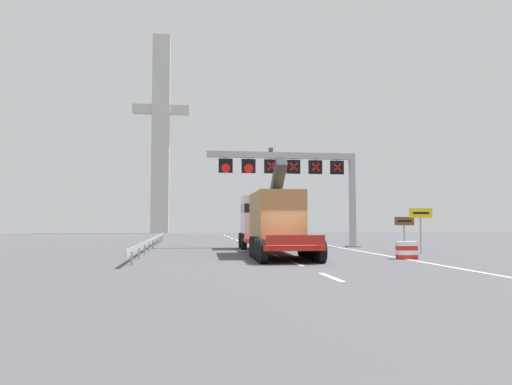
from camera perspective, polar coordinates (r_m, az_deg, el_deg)
ground at (r=22.56m, az=4.08°, el=-8.36°), size 112.00×112.00×0.00m
lane_markings at (r=40.31m, az=-1.16°, el=-6.18°), size 0.20×50.58×0.01m
edge_line_right at (r=35.75m, az=9.77°, el=-6.48°), size 0.20×63.00×0.01m
overhead_lane_gantry at (r=35.29m, az=5.23°, el=2.65°), size 11.34×0.90×7.30m
heavy_haul_truck_red at (r=29.13m, az=1.60°, el=-3.33°), size 3.35×14.12×5.30m
exit_sign_yellow at (r=30.29m, az=19.16°, el=-3.03°), size 1.46×0.15×2.71m
tourist_info_sign_brown at (r=32.34m, az=17.38°, el=-3.78°), size 1.33×0.15×2.20m
crash_barrier_striped at (r=25.53m, az=17.63°, el=-6.62°), size 1.06×0.63×0.90m
guardrail_left at (r=34.31m, az=-12.36°, el=-5.65°), size 0.13×28.43×0.76m
bridge_pylon_distant at (r=79.06m, az=-11.36°, el=7.26°), size 9.00×2.00×32.23m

